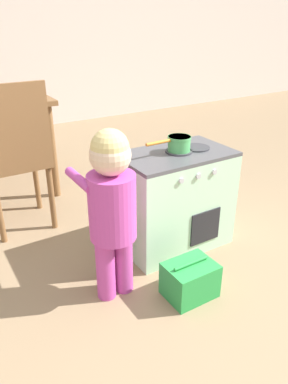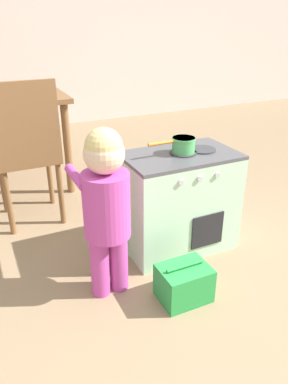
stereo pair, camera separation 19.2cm
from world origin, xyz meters
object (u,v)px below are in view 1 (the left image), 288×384
(dining_chair_near, at_px, (16,156))
(toy_basket, at_px, (190,280))
(play_kitchen, at_px, (175,200))
(child_figure, at_px, (112,200))
(toy_pot, at_px, (179,143))

(dining_chair_near, bearing_deg, toy_basket, -64.66)
(play_kitchen, height_order, child_figure, child_figure)
(child_figure, distance_m, dining_chair_near, 0.88)
(child_figure, bearing_deg, toy_pot, 22.43)
(toy_pot, xyz_separation_m, dining_chair_near, (-0.72, 0.64, -0.14))
(toy_basket, distance_m, dining_chair_near, 1.25)
(toy_basket, bearing_deg, play_kitchen, 63.85)
(child_figure, height_order, dining_chair_near, dining_chair_near)
(child_figure, xyz_separation_m, dining_chair_near, (-0.20, 0.85, -0.02))
(play_kitchen, distance_m, toy_pot, 0.34)
(play_kitchen, relative_size, child_figure, 0.74)
(toy_pot, distance_m, child_figure, 0.58)
(play_kitchen, distance_m, dining_chair_near, 0.98)
(play_kitchen, height_order, toy_basket, play_kitchen)
(toy_pot, distance_m, dining_chair_near, 0.98)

